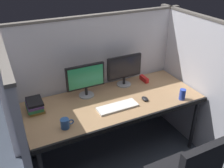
% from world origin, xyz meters
% --- Properties ---
extents(cubicle_partition_rear, '(2.21, 0.06, 1.57)m').
position_xyz_m(cubicle_partition_rear, '(0.00, 0.74, 0.79)').
color(cubicle_partition_rear, silver).
rests_on(cubicle_partition_rear, ground).
extents(cubicle_partition_left, '(0.06, 1.41, 1.57)m').
position_xyz_m(cubicle_partition_left, '(-0.99, 0.20, 0.79)').
color(cubicle_partition_left, silver).
rests_on(cubicle_partition_left, ground).
extents(cubicle_partition_right, '(0.06, 1.41, 1.57)m').
position_xyz_m(cubicle_partition_right, '(0.99, 0.20, 0.79)').
color(cubicle_partition_right, silver).
rests_on(cubicle_partition_right, ground).
extents(desk, '(1.90, 0.80, 0.74)m').
position_xyz_m(desk, '(0.00, 0.29, 0.69)').
color(desk, '#997551').
rests_on(desk, ground).
extents(monitor_left, '(0.43, 0.17, 0.37)m').
position_xyz_m(monitor_left, '(-0.23, 0.53, 0.96)').
color(monitor_left, gray).
rests_on(monitor_left, desk).
extents(monitor_right, '(0.43, 0.17, 0.37)m').
position_xyz_m(monitor_right, '(0.27, 0.57, 0.96)').
color(monitor_right, gray).
rests_on(monitor_right, desk).
extents(keyboard_main, '(0.43, 0.15, 0.02)m').
position_xyz_m(keyboard_main, '(-0.03, 0.16, 0.75)').
color(keyboard_main, silver).
rests_on(keyboard_main, desk).
extents(computer_mouse, '(0.06, 0.10, 0.04)m').
position_xyz_m(computer_mouse, '(0.30, 0.16, 0.76)').
color(computer_mouse, black).
rests_on(computer_mouse, desk).
extents(coffee_mug, '(0.13, 0.08, 0.09)m').
position_xyz_m(coffee_mug, '(-0.61, 0.08, 0.79)').
color(coffee_mug, '#264C8C').
rests_on(coffee_mug, desk).
extents(red_stapler, '(0.04, 0.15, 0.06)m').
position_xyz_m(red_stapler, '(0.54, 0.55, 0.77)').
color(red_stapler, red).
rests_on(red_stapler, desk).
extents(book_stack, '(0.16, 0.22, 0.12)m').
position_xyz_m(book_stack, '(-0.80, 0.48, 0.80)').
color(book_stack, olive).
rests_on(book_stack, desk).
extents(soda_can, '(0.07, 0.07, 0.12)m').
position_xyz_m(soda_can, '(0.68, -0.00, 0.80)').
color(soda_can, '#263FB2').
rests_on(soda_can, desk).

